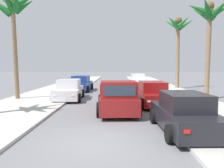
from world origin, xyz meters
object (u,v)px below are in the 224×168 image
object	(u,v)px
car_left_mid	(81,84)
palm_tree_right_mid	(178,33)
car_left_near	(153,94)
car_right_mid	(184,114)
pickup_truck	(117,97)
palm_tree_left_back	(209,19)
car_right_near	(138,80)
palm_tree_left_fore	(13,9)
car_left_far	(69,90)

from	to	relation	value
car_left_mid	palm_tree_right_mid	xyz separation A→B (m)	(10.34, 2.47, 5.40)
car_left_near	car_right_mid	distance (m)	5.76
pickup_truck	palm_tree_left_back	xyz separation A→B (m)	(6.74, 4.47, 5.18)
car_left_near	car_right_near	distance (m)	13.89
car_left_near	palm_tree_left_back	world-z (taller)	palm_tree_left_back
palm_tree_left_fore	palm_tree_left_back	xyz separation A→B (m)	(14.22, 0.69, -0.58)
pickup_truck	palm_tree_left_fore	bearing A→B (deg)	153.20
palm_tree_left_fore	palm_tree_right_mid	distance (m)	16.66
pickup_truck	palm_tree_right_mid	bearing A→B (deg)	61.95
car_left_mid	palm_tree_left_back	bearing A→B (deg)	-28.35
car_right_mid	car_left_far	bearing A→B (deg)	127.60
car_right_mid	palm_tree_right_mid	distance (m)	17.66
car_left_mid	car_right_mid	world-z (taller)	same
pickup_truck	palm_tree_right_mid	distance (m)	15.16
pickup_truck	palm_tree_right_mid	world-z (taller)	palm_tree_right_mid
car_left_far	palm_tree_left_back	xyz separation A→B (m)	(10.37, 0.19, 5.28)
car_left_near	car_right_mid	size ratio (longest dim) A/B	1.00
palm_tree_right_mid	palm_tree_left_back	bearing A→B (deg)	-89.61
pickup_truck	car_left_mid	xyz separation A→B (m)	(-3.66, 10.07, -0.10)
car_right_mid	palm_tree_left_fore	world-z (taller)	palm_tree_left_fore
car_left_far	palm_tree_left_fore	bearing A→B (deg)	-172.61
car_left_mid	palm_tree_left_fore	bearing A→B (deg)	-121.29
pickup_truck	car_right_mid	xyz separation A→B (m)	(2.56, -3.77, -0.10)
pickup_truck	car_right_mid	world-z (taller)	pickup_truck
car_right_mid	palm_tree_left_fore	xyz separation A→B (m)	(-10.04, 7.54, 5.86)
pickup_truck	palm_tree_left_fore	distance (m)	10.17
palm_tree_left_fore	palm_tree_left_back	distance (m)	14.24
car_right_near	car_left_far	world-z (taller)	same
car_left_mid	palm_tree_left_back	size ratio (longest dim) A/B	0.59
car_left_near	palm_tree_left_fore	xyz separation A→B (m)	(-9.76, 1.79, 5.86)
car_left_far	palm_tree_left_fore	size ratio (longest dim) A/B	0.56
pickup_truck	car_right_near	distance (m)	16.09
car_right_mid	palm_tree_left_back	xyz separation A→B (m)	(4.17, 8.23, 5.28)
palm_tree_right_mid	car_left_far	bearing A→B (deg)	-141.31
car_left_near	car_right_near	size ratio (longest dim) A/B	1.01
car_right_mid	car_right_near	bearing A→B (deg)	89.82
car_right_near	car_right_mid	bearing A→B (deg)	-90.18
car_right_mid	palm_tree_right_mid	size ratio (longest dim) A/B	0.55
car_left_mid	car_left_far	bearing A→B (deg)	-89.78
car_right_near	car_left_mid	xyz separation A→B (m)	(-6.28, -5.80, 0.00)
car_right_mid	palm_tree_left_back	bearing A→B (deg)	63.11
car_left_near	palm_tree_right_mid	world-z (taller)	palm_tree_right_mid
car_right_near	palm_tree_left_back	xyz separation A→B (m)	(4.11, -11.41, 5.28)
car_right_mid	palm_tree_left_back	size ratio (longest dim) A/B	0.59
car_right_near	car_right_mid	size ratio (longest dim) A/B	0.99
car_right_near	palm_tree_left_fore	distance (m)	16.81
pickup_truck	car_left_far	world-z (taller)	pickup_truck
pickup_truck	car_right_mid	distance (m)	4.56
car_left_far	palm_tree_left_back	distance (m)	11.64
car_left_near	palm_tree_left_back	xyz separation A→B (m)	(4.46, 2.48, 5.28)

